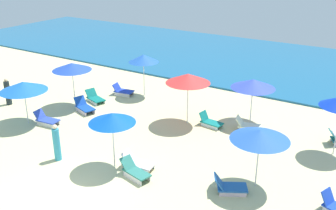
{
  "coord_description": "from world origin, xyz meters",
  "views": [
    {
      "loc": [
        9.91,
        -7.78,
        8.68
      ],
      "look_at": [
        -0.01,
        7.95,
        1.2
      ],
      "focal_mm": 41.88,
      "sensor_mm": 36.0,
      "label": 1
    }
  ],
  "objects_px": {
    "umbrella_7": "(144,58)",
    "lounge_chair_8_0": "(210,122)",
    "lounge_chair_4_0": "(46,120)",
    "beachgoer_1": "(8,92)",
    "lounge_chair_0_1": "(138,163)",
    "umbrella_3": "(253,84)",
    "lounge_chair_3_0": "(247,125)",
    "umbrella_4": "(23,86)",
    "umbrella_2": "(260,135)",
    "umbrella_1": "(72,67)",
    "lounge_chair_1_0": "(84,107)",
    "lounge_chair_7_0": "(123,91)",
    "beachgoer_0": "(57,143)",
    "lounge_chair_0_0": "(135,171)",
    "lounge_chair_1_1": "(95,98)",
    "lounge_chair_2_0": "(229,187)",
    "umbrella_0": "(112,118)",
    "umbrella_8": "(188,78)"
  },
  "relations": [
    {
      "from": "umbrella_7",
      "to": "lounge_chair_8_0",
      "type": "distance_m",
      "value": 6.29
    },
    {
      "from": "lounge_chair_4_0",
      "to": "beachgoer_1",
      "type": "bearing_deg",
      "value": 72.66
    },
    {
      "from": "lounge_chair_0_1",
      "to": "umbrella_3",
      "type": "xyz_separation_m",
      "value": [
        2.27,
        7.04,
        1.91
      ]
    },
    {
      "from": "lounge_chair_3_0",
      "to": "lounge_chair_8_0",
      "type": "relative_size",
      "value": 1.07
    },
    {
      "from": "umbrella_3",
      "to": "umbrella_4",
      "type": "distance_m",
      "value": 11.82
    },
    {
      "from": "umbrella_3",
      "to": "beachgoer_1",
      "type": "bearing_deg",
      "value": -158.44
    },
    {
      "from": "umbrella_2",
      "to": "umbrella_7",
      "type": "xyz_separation_m",
      "value": [
        -9.59,
        6.0,
        0.18
      ]
    },
    {
      "from": "umbrella_1",
      "to": "lounge_chair_3_0",
      "type": "bearing_deg",
      "value": 13.01
    },
    {
      "from": "lounge_chair_1_0",
      "to": "umbrella_4",
      "type": "distance_m",
      "value": 3.6
    },
    {
      "from": "lounge_chair_1_0",
      "to": "lounge_chair_8_0",
      "type": "distance_m",
      "value": 7.23
    },
    {
      "from": "lounge_chair_8_0",
      "to": "umbrella_2",
      "type": "bearing_deg",
      "value": -128.93
    },
    {
      "from": "lounge_chair_0_1",
      "to": "lounge_chair_3_0",
      "type": "relative_size",
      "value": 1.04
    },
    {
      "from": "lounge_chair_1_0",
      "to": "beachgoer_1",
      "type": "bearing_deg",
      "value": 126.67
    },
    {
      "from": "lounge_chair_7_0",
      "to": "umbrella_4",
      "type": "bearing_deg",
      "value": 156.58
    },
    {
      "from": "lounge_chair_1_0",
      "to": "umbrella_7",
      "type": "height_order",
      "value": "umbrella_7"
    },
    {
      "from": "umbrella_2",
      "to": "beachgoer_0",
      "type": "bearing_deg",
      "value": -161.89
    },
    {
      "from": "lounge_chair_8_0",
      "to": "lounge_chair_0_0",
      "type": "bearing_deg",
      "value": -176.68
    },
    {
      "from": "lounge_chair_0_0",
      "to": "umbrella_3",
      "type": "xyz_separation_m",
      "value": [
        1.96,
        7.64,
        1.9
      ]
    },
    {
      "from": "lounge_chair_1_1",
      "to": "lounge_chair_8_0",
      "type": "xyz_separation_m",
      "value": [
        7.48,
        0.59,
        -0.0
      ]
    },
    {
      "from": "umbrella_1",
      "to": "beachgoer_0",
      "type": "xyz_separation_m",
      "value": [
        3.9,
        -5.0,
        -1.61
      ]
    },
    {
      "from": "lounge_chair_2_0",
      "to": "beachgoer_0",
      "type": "height_order",
      "value": "beachgoer_0"
    },
    {
      "from": "umbrella_4",
      "to": "lounge_chair_1_1",
      "type": "bearing_deg",
      "value": 78.76
    },
    {
      "from": "umbrella_0",
      "to": "lounge_chair_8_0",
      "type": "height_order",
      "value": "umbrella_0"
    },
    {
      "from": "lounge_chair_4_0",
      "to": "beachgoer_0",
      "type": "xyz_separation_m",
      "value": [
        3.3,
        -2.28,
        0.52
      ]
    },
    {
      "from": "umbrella_1",
      "to": "umbrella_3",
      "type": "distance_m",
      "value": 10.14
    },
    {
      "from": "umbrella_1",
      "to": "lounge_chair_1_0",
      "type": "relative_size",
      "value": 1.73
    },
    {
      "from": "lounge_chair_1_0",
      "to": "umbrella_3",
      "type": "relative_size",
      "value": 0.63
    },
    {
      "from": "lounge_chair_1_1",
      "to": "lounge_chair_3_0",
      "type": "xyz_separation_m",
      "value": [
        9.31,
        1.12,
        0.03
      ]
    },
    {
      "from": "lounge_chair_7_0",
      "to": "umbrella_8",
      "type": "relative_size",
      "value": 0.49
    },
    {
      "from": "umbrella_0",
      "to": "lounge_chair_3_0",
      "type": "bearing_deg",
      "value": 62.12
    },
    {
      "from": "lounge_chair_1_0",
      "to": "lounge_chair_3_0",
      "type": "relative_size",
      "value": 1.11
    },
    {
      "from": "lounge_chair_2_0",
      "to": "lounge_chair_1_1",
      "type": "bearing_deg",
      "value": 38.06
    },
    {
      "from": "umbrella_0",
      "to": "umbrella_7",
      "type": "relative_size",
      "value": 0.95
    },
    {
      "from": "lounge_chair_4_0",
      "to": "umbrella_3",
      "type": "bearing_deg",
      "value": -62.54
    },
    {
      "from": "lounge_chair_0_1",
      "to": "lounge_chair_2_0",
      "type": "relative_size",
      "value": 1.0
    },
    {
      "from": "lounge_chair_4_0",
      "to": "lounge_chair_1_0",
      "type": "bearing_deg",
      "value": -17.5
    },
    {
      "from": "umbrella_4",
      "to": "umbrella_7",
      "type": "relative_size",
      "value": 0.92
    },
    {
      "from": "umbrella_2",
      "to": "umbrella_7",
      "type": "bearing_deg",
      "value": 147.99
    },
    {
      "from": "lounge_chair_1_0",
      "to": "beachgoer_0",
      "type": "xyz_separation_m",
      "value": [
        2.83,
        -4.64,
        0.51
      ]
    },
    {
      "from": "umbrella_7",
      "to": "umbrella_1",
      "type": "bearing_deg",
      "value": -123.33
    },
    {
      "from": "umbrella_0",
      "to": "beachgoer_1",
      "type": "xyz_separation_m",
      "value": [
        -9.95,
        2.26,
        -1.54
      ]
    },
    {
      "from": "lounge_chair_4_0",
      "to": "lounge_chair_8_0",
      "type": "relative_size",
      "value": 1.06
    },
    {
      "from": "lounge_chair_1_0",
      "to": "umbrella_2",
      "type": "distance_m",
      "value": 11.27
    },
    {
      "from": "lounge_chair_4_0",
      "to": "umbrella_8",
      "type": "bearing_deg",
      "value": -62.26
    },
    {
      "from": "lounge_chair_1_1",
      "to": "umbrella_4",
      "type": "xyz_separation_m",
      "value": [
        -0.85,
        -4.28,
        1.85
      ]
    },
    {
      "from": "beachgoer_0",
      "to": "lounge_chair_8_0",
      "type": "bearing_deg",
      "value": 93.53
    },
    {
      "from": "lounge_chair_0_0",
      "to": "lounge_chair_4_0",
      "type": "relative_size",
      "value": 1.1
    },
    {
      "from": "lounge_chair_0_0",
      "to": "lounge_chair_3_0",
      "type": "xyz_separation_m",
      "value": [
        2.19,
        6.63,
        -0.01
      ]
    },
    {
      "from": "umbrella_0",
      "to": "lounge_chair_0_1",
      "type": "bearing_deg",
      "value": 24.48
    },
    {
      "from": "lounge_chair_0_0",
      "to": "lounge_chair_8_0",
      "type": "xyz_separation_m",
      "value": [
        0.35,
        6.1,
        -0.04
      ]
    }
  ]
}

